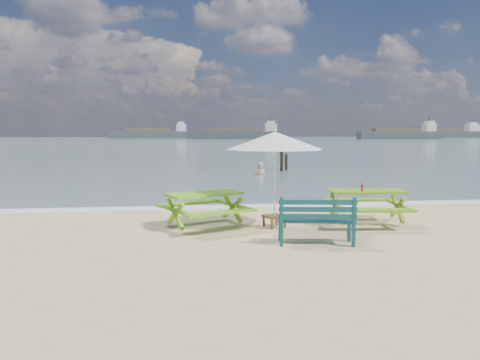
{
  "coord_description": "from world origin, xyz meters",
  "views": [
    {
      "loc": [
        -1.99,
        -9.42,
        2.32
      ],
      "look_at": [
        -0.43,
        3.0,
        1.0
      ],
      "focal_mm": 35.0,
      "sensor_mm": 36.0,
      "label": 1
    }
  ],
  "objects": [
    {
      "name": "mooring_pilings",
      "position": [
        3.88,
        17.02,
        0.45
      ],
      "size": [
        0.58,
        0.78,
        1.38
      ],
      "color": "black",
      "rests_on": "ground"
    },
    {
      "name": "cargo_ships",
      "position": [
        51.02,
        124.06,
        1.18
      ],
      "size": [
        140.94,
        26.65,
        4.4
      ],
      "color": "#394043",
      "rests_on": "ground"
    },
    {
      "name": "foam_strip",
      "position": [
        0.0,
        4.6,
        0.01
      ],
      "size": [
        22.0,
        0.9,
        0.01
      ],
      "primitive_type": "cube",
      "color": "silver",
      "rests_on": "ground"
    },
    {
      "name": "picnic_table_right",
      "position": [
        2.56,
        1.59,
        0.41
      ],
      "size": [
        2.0,
        2.18,
        0.86
      ],
      "color": "#659616",
      "rests_on": "ground"
    },
    {
      "name": "beer_bottle",
      "position": [
        2.36,
        1.39,
        0.93
      ],
      "size": [
        0.06,
        0.06,
        0.23
      ],
      "color": "#914A15",
      "rests_on": "picnic_table_right"
    },
    {
      "name": "patio_umbrella",
      "position": [
        0.21,
        1.46,
        2.09
      ],
      "size": [
        2.99,
        2.99,
        2.3
      ],
      "color": "silver",
      "rests_on": "ground"
    },
    {
      "name": "swimmer",
      "position": [
        2.13,
        14.88,
        -0.23
      ],
      "size": [
        0.72,
        0.54,
        1.8
      ],
      "color": "tan",
      "rests_on": "ground"
    },
    {
      "name": "park_bench",
      "position": [
        0.74,
        -0.24,
        0.3
      ],
      "size": [
        1.62,
        0.76,
        0.96
      ],
      "color": "#0F3D42",
      "rests_on": "ground"
    },
    {
      "name": "side_table",
      "position": [
        0.21,
        1.46,
        0.16
      ],
      "size": [
        0.6,
        0.6,
        0.3
      ],
      "color": "brown",
      "rests_on": "ground"
    },
    {
      "name": "sea",
      "position": [
        0.0,
        85.0,
        0.0
      ],
      "size": [
        300.0,
        300.0,
        0.0
      ],
      "primitive_type": "plane",
      "color": "slate",
      "rests_on": "ground"
    },
    {
      "name": "picnic_table_left",
      "position": [
        -1.45,
        1.69,
        0.41
      ],
      "size": [
        2.43,
        2.52,
        0.84
      ],
      "color": "#64A819",
      "rests_on": "ground"
    }
  ]
}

